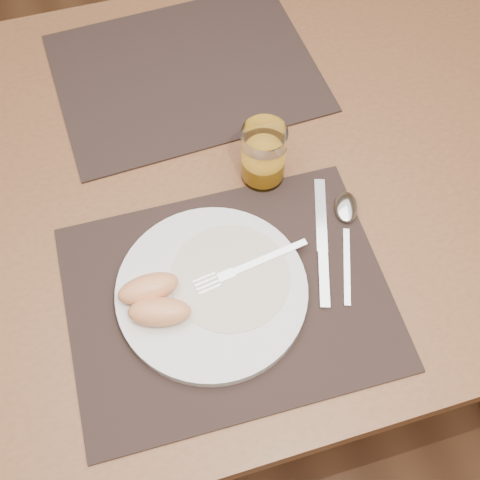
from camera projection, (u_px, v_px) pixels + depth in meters
name	position (u px, v px, depth m)	size (l,w,h in m)	color
ground	(217.00, 338.00, 1.61)	(5.00, 5.00, 0.00)	brown
table	(204.00, 202.00, 1.03)	(1.40, 0.90, 0.75)	brown
placemat_near	(228.00, 297.00, 0.85)	(0.45, 0.35, 0.00)	#2E201C
placemat_far	(186.00, 72.00, 1.07)	(0.45, 0.35, 0.00)	#2E201C
plate	(212.00, 291.00, 0.85)	(0.27, 0.27, 0.02)	white
plate_dressing	(230.00, 277.00, 0.85)	(0.17, 0.17, 0.00)	white
fork	(242.00, 269.00, 0.85)	(0.18, 0.04, 0.00)	silver
knife	(323.00, 251.00, 0.88)	(0.08, 0.21, 0.01)	silver
spoon	(346.00, 215.00, 0.91)	(0.09, 0.19, 0.01)	silver
juice_glass	(263.00, 157.00, 0.91)	(0.07, 0.07, 0.10)	white
grapefruit_wedges	(154.00, 300.00, 0.81)	(0.10, 0.09, 0.03)	#F19E62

